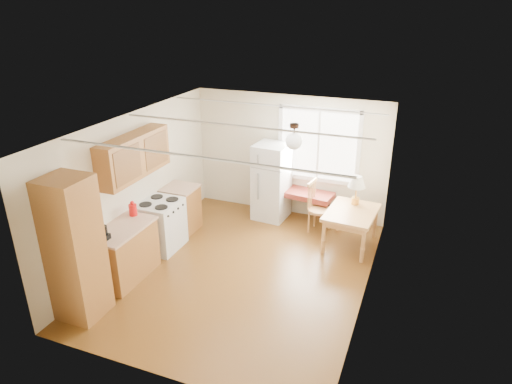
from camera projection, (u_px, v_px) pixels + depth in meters
The scene contains 11 objects.
room_shell at pixel (242, 203), 7.17m from camera, with size 4.60×5.60×2.62m.
kitchen_run at pixel (129, 225), 7.36m from camera, with size 0.65×3.40×2.20m.
window_unit at pixel (319, 145), 8.97m from camera, with size 1.64×0.05×1.51m.
pendant_light at pixel (294, 140), 6.89m from camera, with size 0.26×0.26×0.40m.
refrigerator at pixel (271, 182), 9.25m from camera, with size 0.70×0.70×1.57m.
bench at pixel (299, 194), 9.23m from camera, with size 1.44×0.68×0.64m.
dining_table at pixel (351, 216), 8.21m from camera, with size 0.92×1.18×0.70m.
chair at pixel (315, 203), 8.77m from camera, with size 0.46×0.46×1.02m.
table_lamp at pixel (357, 184), 8.30m from camera, with size 0.32×0.32×0.55m.
coffee_maker at pixel (99, 233), 6.69m from camera, with size 0.19×0.25×0.38m.
kettle at pixel (133, 209), 7.52m from camera, with size 0.13×0.13×0.26m.
Camera 1 is at (2.58, -6.01, 4.20)m, focal length 32.00 mm.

